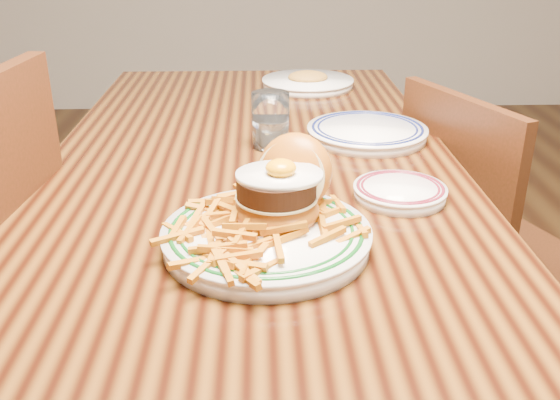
{
  "coord_description": "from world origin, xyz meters",
  "views": [
    {
      "loc": [
        0.02,
        -1.24,
        1.21
      ],
      "look_at": [
        0.05,
        -0.37,
        0.81
      ],
      "focal_mm": 40.0,
      "sensor_mm": 36.0,
      "label": 1
    }
  ],
  "objects_px": {
    "side_plate": "(400,191)",
    "main_plate": "(271,217)",
    "chair_right": "(482,249)",
    "table": "(253,193)"
  },
  "relations": [
    {
      "from": "table",
      "to": "main_plate",
      "type": "xyz_separation_m",
      "value": [
        0.03,
        -0.39,
        0.13
      ]
    },
    {
      "from": "side_plate",
      "to": "main_plate",
      "type": "bearing_deg",
      "value": -135.64
    },
    {
      "from": "table",
      "to": "side_plate",
      "type": "bearing_deg",
      "value": -41.39
    },
    {
      "from": "table",
      "to": "main_plate",
      "type": "height_order",
      "value": "main_plate"
    },
    {
      "from": "table",
      "to": "chair_right",
      "type": "height_order",
      "value": "chair_right"
    },
    {
      "from": "chair_right",
      "to": "side_plate",
      "type": "xyz_separation_m",
      "value": [
        -0.3,
        -0.33,
        0.31
      ]
    },
    {
      "from": "chair_right",
      "to": "table",
      "type": "bearing_deg",
      "value": -12.0
    },
    {
      "from": "table",
      "to": "side_plate",
      "type": "xyz_separation_m",
      "value": [
        0.26,
        -0.23,
        0.1
      ]
    },
    {
      "from": "table",
      "to": "chair_right",
      "type": "distance_m",
      "value": 0.61
    },
    {
      "from": "table",
      "to": "chair_right",
      "type": "relative_size",
      "value": 1.87
    }
  ]
}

